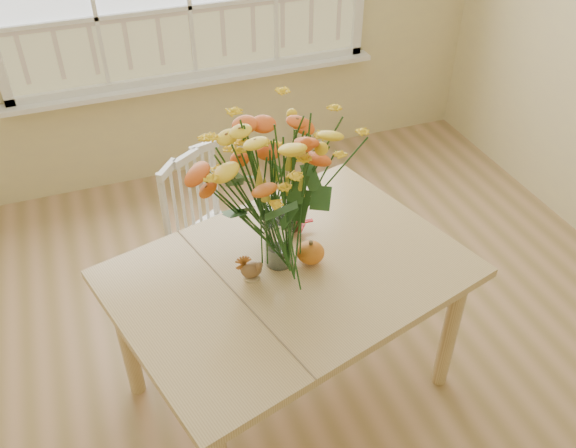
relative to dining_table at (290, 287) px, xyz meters
name	(u,v)px	position (x,y,z in m)	size (l,w,h in m)	color
floor	(328,420)	(0.10, -0.24, -0.64)	(4.00, 4.50, 0.01)	#9E7F4C
dining_table	(290,287)	(0.00, 0.00, 0.00)	(1.57, 1.30, 0.73)	tan
windsor_chair	(206,227)	(-0.18, 0.70, -0.15)	(0.54, 0.54, 0.86)	white
flower_vase	(278,184)	(-0.02, 0.06, 0.47)	(0.53, 0.53, 0.64)	white
pumpkin	(311,253)	(0.10, 0.02, 0.14)	(0.11, 0.11, 0.09)	orange
turkey_figurine	(251,270)	(-0.16, 0.01, 0.13)	(0.09, 0.07, 0.10)	#CCB78C
dark_gourd	(292,225)	(0.10, 0.23, 0.13)	(0.13, 0.09, 0.07)	#38160F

